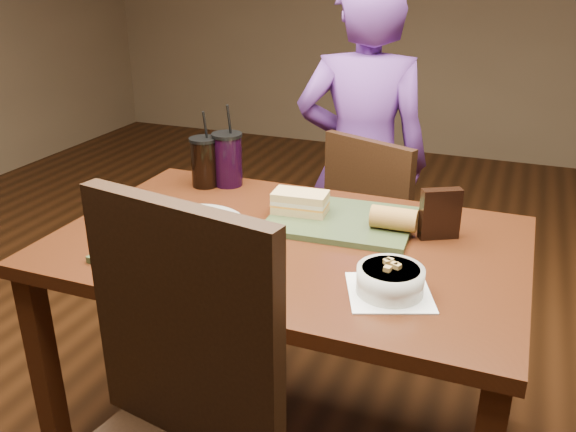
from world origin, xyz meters
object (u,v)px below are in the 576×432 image
object	(u,v)px
soup_bowl	(390,280)
diner	(362,164)
cup_cola	(204,162)
sandwich_far	(300,202)
sandwich_near	(144,224)
baguette_near	(219,266)
dining_table	(288,267)
tray_far	(341,220)
chair_far	(370,230)
baguette_far	(394,219)
salad_bowl	(193,235)
tray_near	(189,252)
chip_bag	(440,214)
cup_berry	(228,159)

from	to	relation	value
soup_bowl	diner	bearing A→B (deg)	108.58
cup_cola	sandwich_far	bearing A→B (deg)	-19.91
sandwich_near	baguette_near	world-z (taller)	baguette_near
dining_table	tray_far	xyz separation A→B (m)	(0.11, 0.16, 0.10)
chair_far	baguette_far	xyz separation A→B (m)	(0.20, -0.57, 0.31)
salad_bowl	cup_cola	distance (m)	0.56
sandwich_near	baguette_far	xyz separation A→B (m)	(0.64, 0.29, 0.00)
tray_near	chip_bag	size ratio (longest dim) A/B	2.88
diner	salad_bowl	world-z (taller)	diner
tray_near	salad_bowl	bearing A→B (deg)	-11.74
sandwich_near	baguette_far	world-z (taller)	baguette_far
tray_far	cup_berry	size ratio (longest dim) A/B	1.47
sandwich_near	baguette_near	size ratio (longest dim) A/B	1.00
baguette_far	chip_bag	xyz separation A→B (m)	(0.12, 0.03, 0.02)
cup_berry	diner	bearing A→B (deg)	53.17
dining_table	chip_bag	world-z (taller)	chip_bag
tray_far	chair_far	bearing A→B (deg)	93.84
tray_far	salad_bowl	world-z (taller)	salad_bowl
sandwich_near	chip_bag	world-z (taller)	chip_bag
diner	tray_near	bearing A→B (deg)	66.70
sandwich_far	chip_bag	distance (m)	0.42
cup_cola	baguette_far	bearing A→B (deg)	-13.54
chair_far	baguette_far	bearing A→B (deg)	-70.84
cup_cola	dining_table	bearing A→B (deg)	-35.32
cup_berry	tray_near	bearing A→B (deg)	-74.34
tray_near	baguette_near	bearing A→B (deg)	-36.20
chair_far	baguette_near	world-z (taller)	chair_far
chair_far	chip_bag	size ratio (longest dim) A/B	6.06
diner	sandwich_near	world-z (taller)	diner
soup_bowl	sandwich_near	world-z (taller)	same
dining_table	salad_bowl	size ratio (longest dim) A/B	4.73
soup_bowl	sandwich_far	xyz separation A→B (m)	(-0.36, 0.35, 0.01)
chair_far	baguette_near	distance (m)	1.07
baguette_far	soup_bowl	bearing A→B (deg)	-78.88
dining_table	chip_bag	xyz separation A→B (m)	(0.39, 0.16, 0.16)
dining_table	sandwich_near	xyz separation A→B (m)	(-0.37, -0.15, 0.14)
tray_near	chip_bag	bearing A→B (deg)	30.84
chair_far	cup_cola	size ratio (longest dim) A/B	3.33
soup_bowl	baguette_far	size ratio (longest dim) A/B	1.91
tray_near	sandwich_far	world-z (taller)	sandwich_far
tray_far	cup_cola	bearing A→B (deg)	165.16
tray_near	baguette_far	size ratio (longest dim) A/B	3.22
baguette_far	cup_cola	world-z (taller)	cup_cola
salad_bowl	chip_bag	world-z (taller)	chip_bag
tray_near	chip_bag	xyz separation A→B (m)	(0.60, 0.36, 0.06)
tray_far	baguette_near	world-z (taller)	baguette_near
cup_cola	soup_bowl	bearing A→B (deg)	-33.17
sandwich_far	salad_bowl	bearing A→B (deg)	-115.27
chip_bag	salad_bowl	bearing A→B (deg)	-177.36
tray_far	sandwich_near	xyz separation A→B (m)	(-0.48, -0.31, 0.04)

